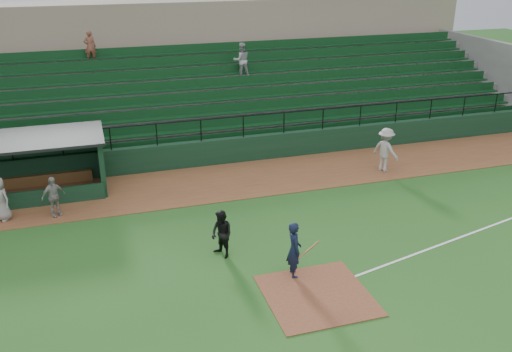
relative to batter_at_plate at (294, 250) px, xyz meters
name	(u,v)px	position (x,y,z in m)	size (l,w,h in m)	color
ground	(304,277)	(0.27, -0.22, -0.91)	(90.00, 90.00, 0.00)	#22551B
warning_track	(236,180)	(0.27, 7.78, -0.90)	(40.00, 4.00, 0.03)	brown
home_plate_dirt	(317,295)	(0.27, -1.22, -0.90)	(3.00, 3.00, 0.03)	brown
foul_line	(495,224)	(8.27, 0.98, -0.91)	(18.00, 0.09, 0.01)	white
stadium_structure	(195,85)	(0.27, 16.24, 1.39)	(38.00, 13.08, 6.40)	#10311D
batter_at_plate	(294,250)	(0.00, 0.00, 0.00)	(1.04, 0.72, 1.82)	#101832
umpire	(222,234)	(-1.82, 1.77, -0.10)	(0.79, 0.61, 1.62)	black
runner	(386,150)	(6.96, 6.85, 0.12)	(1.29, 0.74, 1.99)	#ADA6A2
dugout_player_a	(53,196)	(-7.10, 6.47, -0.10)	(0.92, 0.38, 1.57)	gray
dugout_player_b	(0,199)	(-8.95, 6.69, -0.04)	(0.82, 0.54, 1.69)	gray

